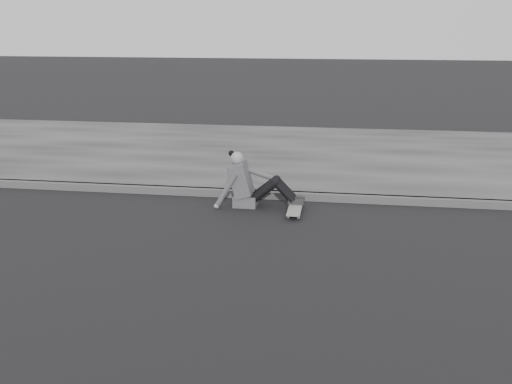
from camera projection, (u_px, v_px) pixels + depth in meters
ground at (398, 270)px, 6.64m from camera, size 80.00×80.00×0.00m
curb at (384, 200)px, 9.07m from camera, size 24.00×0.16×0.12m
sidewalk at (374, 157)px, 11.93m from camera, size 24.00×6.00×0.12m
skateboard at (295, 208)px, 8.61m from camera, size 0.20×0.78×0.09m
seated_woman at (250, 184)px, 8.86m from camera, size 1.38×0.46×0.88m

